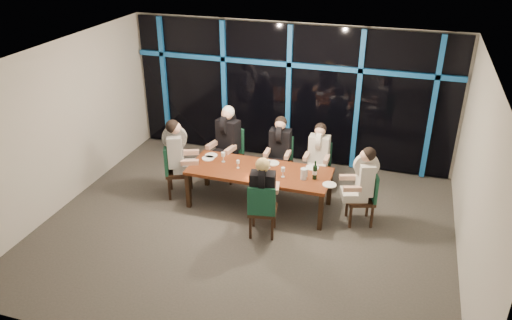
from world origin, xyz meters
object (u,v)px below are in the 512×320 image
object	(u,v)px
chair_far_right	(319,163)
diner_far_mid	(280,142)
wine_bottle	(315,172)
chair_end_right	(366,195)
diner_near_mid	(263,185)
chair_end_left	(174,167)
diner_end_right	(363,175)
diner_far_left	(227,133)
chair_far_left	(230,150)
chair_far_mid	(280,158)
water_pitcher	(304,174)
dining_table	(259,173)
chair_near_mid	(262,208)
diner_end_left	(177,147)
diner_far_right	(319,148)

from	to	relation	value
chair_far_right	diner_far_mid	bearing A→B (deg)	-170.02
diner_far_mid	wine_bottle	distance (m)	1.28
chair_end_right	diner_near_mid	xyz separation A→B (m)	(-1.61, -0.88, 0.39)
chair_end_left	diner_end_right	size ratio (longest dim) A/B	1.10
diner_far_mid	chair_end_right	bearing A→B (deg)	-27.80
diner_far_left	chair_far_left	bearing A→B (deg)	90.00
diner_near_mid	wine_bottle	world-z (taller)	diner_near_mid
diner_far_left	chair_far_mid	bearing A→B (deg)	20.46
water_pitcher	chair_far_left	bearing A→B (deg)	164.16
diner_end_right	diner_near_mid	bearing A→B (deg)	-78.55
diner_far_left	dining_table	bearing A→B (deg)	-28.82
wine_bottle	water_pitcher	xyz separation A→B (m)	(-0.18, -0.06, -0.03)
chair_far_mid	wine_bottle	world-z (taller)	wine_bottle
chair_near_mid	diner_end_right	distance (m)	1.82
chair_far_mid	diner_near_mid	world-z (taller)	diner_near_mid
chair_far_mid	diner_far_mid	world-z (taller)	diner_far_mid
chair_far_right	wine_bottle	world-z (taller)	wine_bottle
chair_near_mid	diner_end_left	xyz separation A→B (m)	(-1.93, 0.87, 0.46)
chair_near_mid	diner_near_mid	world-z (taller)	diner_near_mid
dining_table	diner_far_right	distance (m)	1.33
diner_near_mid	wine_bottle	size ratio (longest dim) A/B	2.79
chair_end_right	diner_far_right	distance (m)	1.42
chair_far_left	water_pitcher	size ratio (longest dim) A/B	5.21
water_pitcher	chair_near_mid	bearing A→B (deg)	-106.63
diner_end_right	diner_near_mid	distance (m)	1.75
diner_far_right	diner_end_left	world-z (taller)	diner_end_left
chair_far_mid	diner_far_left	distance (m)	1.18
chair_far_left	chair_end_right	xyz separation A→B (m)	(2.85, -0.90, -0.04)
diner_end_right	diner_near_mid	size ratio (longest dim) A/B	1.00
diner_end_right	diner_near_mid	xyz separation A→B (m)	(-1.53, -0.85, 0.00)
chair_end_right	diner_far_mid	world-z (taller)	diner_far_mid
chair_far_left	diner_near_mid	world-z (taller)	diner_near_mid
chair_far_right	wine_bottle	distance (m)	1.11
chair_far_right	chair_far_mid	bearing A→B (deg)	-176.25
chair_far_right	diner_near_mid	distance (m)	2.00
dining_table	chair_far_left	distance (m)	1.31
chair_end_left	dining_table	bearing A→B (deg)	-109.08
dining_table	diner_end_left	xyz separation A→B (m)	(-1.59, -0.06, 0.33)
chair_end_left	diner_far_right	xyz separation A→B (m)	(2.58, 1.03, 0.31)
diner_near_mid	water_pitcher	bearing A→B (deg)	-134.04
chair_far_left	diner_end_left	world-z (taller)	diner_end_left
dining_table	diner_far_left	bearing A→B (deg)	137.93
chair_near_mid	diner_far_right	distance (m)	1.99
chair_end_right	diner_far_right	bearing A→B (deg)	-149.23
chair_far_right	diner_far_left	distance (m)	1.91
chair_far_mid	chair_end_right	xyz separation A→B (m)	(1.79, -0.95, 0.00)
chair_far_mid	chair_end_right	world-z (taller)	chair_end_right
dining_table	diner_near_mid	xyz separation A→B (m)	(0.32, -0.85, 0.27)
chair_end_left	diner_far_right	distance (m)	2.80
chair_far_left	chair_far_right	bearing A→B (deg)	16.08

